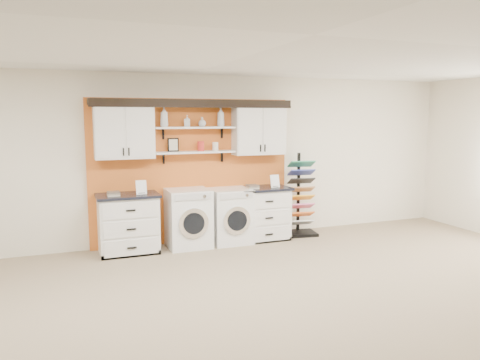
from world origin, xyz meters
name	(u,v)px	position (x,y,z in m)	size (l,w,h in m)	color
floor	(308,345)	(0.00, 0.00, 0.00)	(10.00, 10.00, 0.00)	gray
ceiling	(314,35)	(0.00, 0.00, 2.80)	(10.00, 10.00, 0.00)	white
wall_back	(192,159)	(0.00, 4.00, 1.40)	(10.00, 10.00, 0.00)	#EFE5CF
accent_panel	(193,171)	(0.00, 3.96, 1.20)	(3.40, 0.07, 2.40)	#CF6423
upper_cabinet_left	(124,132)	(-1.13, 3.79, 1.88)	(0.90, 0.35, 0.84)	white
upper_cabinet_right	(259,130)	(1.13, 3.79, 1.88)	(0.90, 0.35, 0.84)	white
shelf_lower	(195,152)	(0.00, 3.80, 1.53)	(1.32, 0.28, 0.03)	white
shelf_upper	(195,128)	(0.00, 3.80, 1.93)	(1.32, 0.28, 0.03)	white
crown_molding	(194,103)	(0.00, 3.81, 2.33)	(3.30, 0.41, 0.13)	black
picture_frame	(173,145)	(-0.35, 3.85, 1.66)	(0.18, 0.02, 0.22)	black
canister_red	(201,146)	(0.10, 3.80, 1.62)	(0.11, 0.11, 0.16)	red
canister_cream	(215,146)	(0.35, 3.80, 1.61)	(0.10, 0.10, 0.14)	silver
base_cabinet_left	(128,223)	(-1.13, 3.64, 0.46)	(0.94, 0.66, 0.93)	white
base_cabinet_right	(262,213)	(1.13, 3.64, 0.45)	(0.93, 0.66, 0.91)	white
washer	(188,218)	(-0.17, 3.64, 0.47)	(0.68, 0.71, 0.95)	white
dryer	(230,216)	(0.55, 3.64, 0.46)	(0.66, 0.71, 0.92)	white
sample_rack	(301,208)	(1.90, 3.67, 0.48)	(0.60, 0.53, 1.46)	black
soap_bottle_a	(164,117)	(-0.50, 3.80, 2.11)	(0.12, 0.13, 0.32)	silver
soap_bottle_b	(187,121)	(-0.13, 3.80, 2.04)	(0.09, 0.09, 0.19)	silver
soap_bottle_c	(202,122)	(0.13, 3.80, 2.02)	(0.12, 0.12, 0.16)	silver
soap_bottle_d	(221,117)	(0.45, 3.80, 2.10)	(0.12, 0.12, 0.32)	silver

